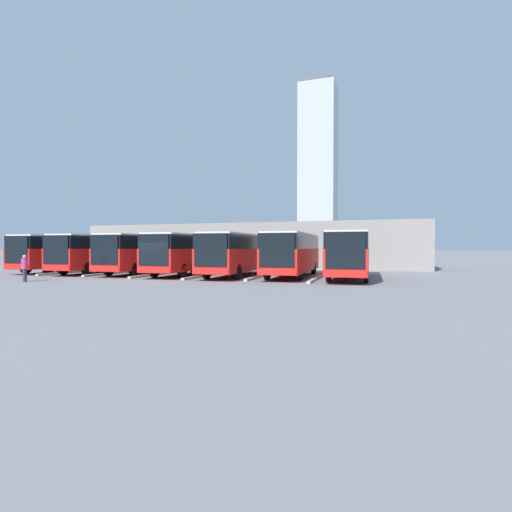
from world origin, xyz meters
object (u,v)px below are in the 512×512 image
Objects in this scene: bus_2 at (237,253)px; pedestrian at (25,267)px; bus_1 at (293,253)px; bus_3 at (188,252)px; bus_0 at (350,253)px; bus_5 at (102,252)px; bus_4 at (144,252)px; bus_6 at (65,252)px.

bus_2 is 6.25× the size of pedestrian.
bus_1 and bus_3 have the same top height.
bus_5 is (21.11, 0.16, 0.00)m from bus_0.
bus_3 is at bearing -3.06° from bus_2.
pedestrian is (11.05, 9.05, -0.88)m from bus_2.
bus_1 and bus_2 have the same top height.
bus_0 is 6.25× the size of pedestrian.
bus_2 is (8.45, 0.18, 0.00)m from bus_0.
bus_4 is at bearing -4.44° from bus_2.
bus_0 is 1.00× the size of bus_5.
bus_1 is 1.00× the size of bus_4.
bus_3 and bus_6 have the same top height.
bus_0 is 1.00× the size of bus_6.
bus_4 is at bearing -5.81° from bus_3.
bus_1 is 4.27m from bus_2.
bus_4 is (16.89, -0.04, 0.00)m from bus_0.
bus_3 is (8.45, 0.64, 0.00)m from bus_1.
bus_2 is (4.22, 0.64, 0.00)m from bus_1.
bus_2 is 4.22m from bus_3.
bus_1 is 8.47m from bus_3.
bus_4 is at bearing 176.68° from bus_6.
bus_2 is at bearing -1.74° from bus_0.
bus_2 is 1.00× the size of bus_4.
bus_5 is 4.23m from bus_6.
bus_0 is 12.67m from bus_3.
bus_3 is (4.22, -0.01, 0.00)m from bus_2.
bus_5 is at bearing -2.51° from bus_0.
bus_0 is 21.11m from bus_5.
bus_2 is 12.67m from bus_5.
bus_6 is at bearing -3.32° from bus_4.
bus_2 is 1.00× the size of bus_3.
bus_5 is (4.22, 0.20, 0.00)m from bus_4.
bus_1 is 12.67m from bus_4.
bus_5 is 9.26m from pedestrian.
bus_0 is 16.89m from bus_4.
pedestrian is (19.49, 9.23, -0.88)m from bus_0.
bus_3 is 6.25× the size of pedestrian.
bus_6 is 11.04m from pedestrian.
bus_5 is 1.00× the size of bus_6.
bus_1 is at bearing 179.18° from bus_5.
bus_6 is at bearing -1.94° from bus_1.
bus_5 is (12.67, -0.02, 0.00)m from bus_2.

